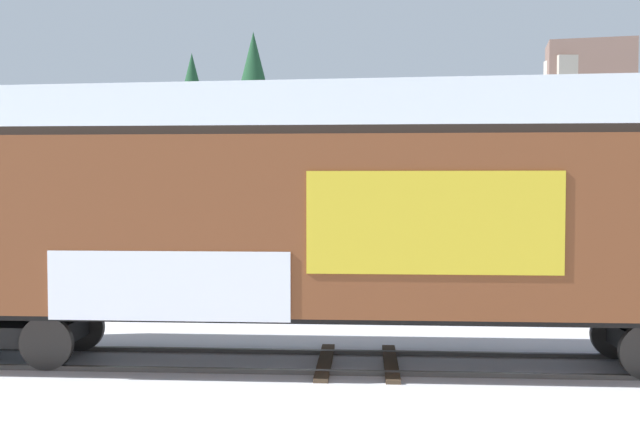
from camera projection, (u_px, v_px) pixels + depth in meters
ground_plane at (404, 366)px, 12.41m from camera, size 260.00×260.00×0.00m
track at (380, 362)px, 12.50m from camera, size 59.97×5.68×0.08m
freight_car at (341, 227)px, 12.45m from camera, size 17.97×4.00×4.18m
hillside at (411, 159)px, 68.29m from camera, size 118.17×30.22×15.74m
parked_car_green at (187, 274)px, 18.62m from camera, size 4.30×2.65×1.66m
parked_car_black at (407, 275)px, 17.98m from camera, size 4.58×2.38×1.79m
parked_car_blue at (616, 278)px, 17.64m from camera, size 4.65×1.95×1.70m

